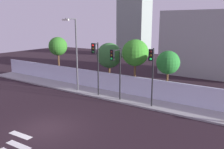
{
  "coord_description": "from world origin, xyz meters",
  "views": [
    {
      "loc": [
        11.77,
        -9.64,
        6.94
      ],
      "look_at": [
        0.98,
        6.5,
        2.64
      ],
      "focal_mm": 37.59,
      "sensor_mm": 36.0,
      "label": 1
    }
  ],
  "objects": [
    {
      "name": "roadside_tree_leftmost",
      "position": [
        -9.98,
        10.83,
        4.06
      ],
      "size": [
        2.29,
        2.29,
        5.23
      ],
      "color": "brown",
      "rests_on": "ground"
    },
    {
      "name": "ground_plane",
      "position": [
        0.0,
        0.0,
        0.0
      ],
      "size": [
        80.0,
        80.0,
        0.0
      ],
      "primitive_type": "plane",
      "color": "black"
    },
    {
      "name": "low_building_distant",
      "position": [
        5.47,
        23.49,
        4.24
      ],
      "size": [
        12.41,
        6.0,
        8.49
      ],
      "primitive_type": "cube",
      "color": "#9B9B9B",
      "rests_on": "ground"
    },
    {
      "name": "traffic_light_right",
      "position": [
        -1.21,
        7.1,
        3.77
      ],
      "size": [
        0.38,
        1.1,
        5.01
      ],
      "color": "black",
      "rests_on": "sidewalk"
    },
    {
      "name": "roadside_tree_midleft",
      "position": [
        -2.26,
        10.83,
        3.51
      ],
      "size": [
        2.68,
        2.68,
        4.87
      ],
      "color": "brown",
      "rests_on": "ground"
    },
    {
      "name": "sidewalk",
      "position": [
        0.0,
        8.2,
        0.07
      ],
      "size": [
        36.0,
        2.4,
        0.15
      ],
      "primitive_type": "cube",
      "color": "#979797",
      "rests_on": "ground"
    },
    {
      "name": "tower_on_skyline",
      "position": [
        -12.66,
        35.49,
        11.31
      ],
      "size": [
        5.91,
        5.0,
        22.62
      ],
      "primitive_type": "cube",
      "color": "gray",
      "rests_on": "ground"
    },
    {
      "name": "roadside_tree_midright",
      "position": [
        0.86,
        10.83,
        4.02
      ],
      "size": [
        2.64,
        2.64,
        5.36
      ],
      "color": "brown",
      "rests_on": "ground"
    },
    {
      "name": "traffic_light_center",
      "position": [
        4.32,
        7.11,
        3.65
      ],
      "size": [
        0.4,
        1.06,
        4.83
      ],
      "color": "black",
      "rests_on": "sidewalk"
    },
    {
      "name": "traffic_light_left",
      "position": [
        1.08,
        6.95,
        3.52
      ],
      "size": [
        0.36,
        1.35,
        4.61
      ],
      "color": "black",
      "rests_on": "sidewalk"
    },
    {
      "name": "street_lamp_curbside",
      "position": [
        -4.03,
        7.48,
        4.4
      ],
      "size": [
        0.92,
        2.15,
        7.19
      ],
      "color": "#4C4C51",
      "rests_on": "sidewalk"
    },
    {
      "name": "roadside_tree_rightmost",
      "position": [
        4.28,
        10.83,
        3.35
      ],
      "size": [
        2.15,
        2.15,
        4.45
      ],
      "color": "brown",
      "rests_on": "ground"
    },
    {
      "name": "perimeter_wall",
      "position": [
        0.0,
        9.49,
        1.05
      ],
      "size": [
        36.0,
        0.18,
        1.8
      ],
      "primitive_type": "cube",
      "color": "silver",
      "rests_on": "sidewalk"
    }
  ]
}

